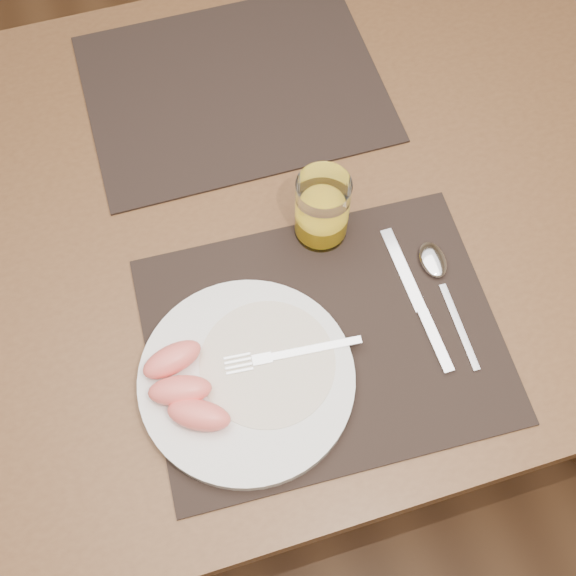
{
  "coord_description": "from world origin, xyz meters",
  "views": [
    {
      "loc": [
        -0.12,
        -0.54,
        1.62
      ],
      "look_at": [
        -0.0,
        -0.14,
        0.77
      ],
      "focal_mm": 45.0,
      "sensor_mm": 36.0,
      "label": 1
    }
  ],
  "objects_px": {
    "table": "(261,236)",
    "fork": "(281,355)",
    "spoon": "(437,269)",
    "juice_glass": "(322,211)",
    "knife": "(421,310)",
    "plate": "(247,379)",
    "placemat_near": "(324,339)",
    "placemat_far": "(234,88)"
  },
  "relations": [
    {
      "from": "table",
      "to": "knife",
      "type": "height_order",
      "value": "knife"
    },
    {
      "from": "fork",
      "to": "plate",
      "type": "bearing_deg",
      "value": -164.07
    },
    {
      "from": "fork",
      "to": "spoon",
      "type": "distance_m",
      "value": 0.24
    },
    {
      "from": "plate",
      "to": "fork",
      "type": "distance_m",
      "value": 0.05
    },
    {
      "from": "fork",
      "to": "juice_glass",
      "type": "xyz_separation_m",
      "value": [
        0.11,
        0.17,
        0.03
      ]
    },
    {
      "from": "juice_glass",
      "to": "knife",
      "type": "bearing_deg",
      "value": -60.79
    },
    {
      "from": "plate",
      "to": "knife",
      "type": "xyz_separation_m",
      "value": [
        0.24,
        0.03,
        -0.01
      ]
    },
    {
      "from": "table",
      "to": "spoon",
      "type": "xyz_separation_m",
      "value": [
        0.2,
        -0.17,
        0.09
      ]
    },
    {
      "from": "fork",
      "to": "juice_glass",
      "type": "bearing_deg",
      "value": 57.37
    },
    {
      "from": "placemat_far",
      "to": "knife",
      "type": "relative_size",
      "value": 2.04
    },
    {
      "from": "juice_glass",
      "to": "fork",
      "type": "bearing_deg",
      "value": -122.63
    },
    {
      "from": "placemat_near",
      "to": "knife",
      "type": "height_order",
      "value": "knife"
    },
    {
      "from": "plate",
      "to": "fork",
      "type": "relative_size",
      "value": 1.54
    },
    {
      "from": "placemat_near",
      "to": "plate",
      "type": "bearing_deg",
      "value": -166.29
    },
    {
      "from": "plate",
      "to": "knife",
      "type": "height_order",
      "value": "plate"
    },
    {
      "from": "placemat_far",
      "to": "juice_glass",
      "type": "bearing_deg",
      "value": -80.34
    },
    {
      "from": "table",
      "to": "fork",
      "type": "xyz_separation_m",
      "value": [
        -0.04,
        -0.23,
        0.11
      ]
    },
    {
      "from": "placemat_near",
      "to": "plate",
      "type": "height_order",
      "value": "plate"
    },
    {
      "from": "table",
      "to": "knife",
      "type": "xyz_separation_m",
      "value": [
        0.16,
        -0.22,
        0.09
      ]
    },
    {
      "from": "plate",
      "to": "juice_glass",
      "type": "height_order",
      "value": "juice_glass"
    },
    {
      "from": "placemat_far",
      "to": "placemat_near",
      "type": "bearing_deg",
      "value": -89.84
    },
    {
      "from": "placemat_near",
      "to": "placemat_far",
      "type": "bearing_deg",
      "value": 90.16
    },
    {
      "from": "plate",
      "to": "fork",
      "type": "xyz_separation_m",
      "value": [
        0.05,
        0.01,
        0.01
      ]
    },
    {
      "from": "placemat_far",
      "to": "spoon",
      "type": "height_order",
      "value": "spoon"
    },
    {
      "from": "placemat_near",
      "to": "fork",
      "type": "height_order",
      "value": "fork"
    },
    {
      "from": "placemat_near",
      "to": "placemat_far",
      "type": "distance_m",
      "value": 0.44
    },
    {
      "from": "fork",
      "to": "knife",
      "type": "distance_m",
      "value": 0.2
    },
    {
      "from": "table",
      "to": "juice_glass",
      "type": "xyz_separation_m",
      "value": [
        0.07,
        -0.06,
        0.14
      ]
    },
    {
      "from": "plate",
      "to": "knife",
      "type": "bearing_deg",
      "value": 6.04
    },
    {
      "from": "placemat_far",
      "to": "juice_glass",
      "type": "relative_size",
      "value": 4.1
    },
    {
      "from": "table",
      "to": "plate",
      "type": "relative_size",
      "value": 5.19
    },
    {
      "from": "placemat_far",
      "to": "knife",
      "type": "xyz_separation_m",
      "value": [
        0.14,
        -0.44,
        0.0
      ]
    },
    {
      "from": "spoon",
      "to": "table",
      "type": "bearing_deg",
      "value": 139.27
    },
    {
      "from": "placemat_near",
      "to": "placemat_far",
      "type": "relative_size",
      "value": 1.0
    },
    {
      "from": "knife",
      "to": "juice_glass",
      "type": "distance_m",
      "value": 0.19
    },
    {
      "from": "placemat_near",
      "to": "placemat_far",
      "type": "height_order",
      "value": "same"
    },
    {
      "from": "table",
      "to": "juice_glass",
      "type": "distance_m",
      "value": 0.17
    },
    {
      "from": "placemat_far",
      "to": "fork",
      "type": "distance_m",
      "value": 0.46
    },
    {
      "from": "placemat_near",
      "to": "knife",
      "type": "distance_m",
      "value": 0.13
    },
    {
      "from": "placemat_far",
      "to": "juice_glass",
      "type": "height_order",
      "value": "juice_glass"
    },
    {
      "from": "knife",
      "to": "spoon",
      "type": "relative_size",
      "value": 1.15
    },
    {
      "from": "placemat_far",
      "to": "plate",
      "type": "xyz_separation_m",
      "value": [
        -0.11,
        -0.47,
        0.01
      ]
    }
  ]
}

